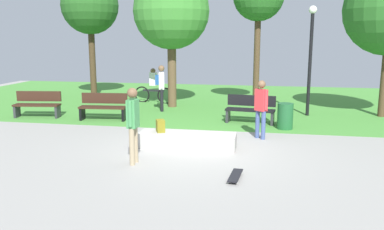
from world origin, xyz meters
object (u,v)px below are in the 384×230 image
(skater_performing_trick, at_px, (133,120))
(skater_watching, at_px, (261,105))
(park_bench_near_path, at_px, (38,104))
(pedestrian_with_backpack, at_px, (161,84))
(park_bench_near_lamppost, at_px, (103,106))
(trash_bin, at_px, (285,116))
(backpack_on_ledge, at_px, (160,126))
(tree_broad_elm, at_px, (171,12))
(concrete_ledge, at_px, (187,140))
(tree_slender_maple, at_px, (90,6))
(lamp_post, at_px, (311,49))
(skateboard_by_ledge, at_px, (235,175))
(park_bench_center_lawn, at_px, (250,109))
(cyclist_on_bicycle, at_px, (153,88))

(skater_performing_trick, xyz_separation_m, skater_watching, (2.75, 2.81, -0.05))
(park_bench_near_path, xyz_separation_m, pedestrian_with_backpack, (3.99, 1.96, 0.58))
(park_bench_near_lamppost, distance_m, pedestrian_with_backpack, 2.56)
(skater_watching, height_order, trash_bin, skater_watching)
(backpack_on_ledge, distance_m, pedestrian_with_backpack, 5.10)
(tree_broad_elm, bearing_deg, backpack_on_ledge, -79.60)
(concrete_ledge, xyz_separation_m, pedestrian_with_backpack, (-1.99, 4.91, 0.87))
(park_bench_near_path, height_order, park_bench_near_lamppost, same)
(park_bench_near_lamppost, height_order, tree_slender_maple, tree_slender_maple)
(skater_performing_trick, xyz_separation_m, trash_bin, (3.48, 4.17, -0.61))
(tree_slender_maple, bearing_deg, pedestrian_with_backpack, -35.56)
(skater_watching, bearing_deg, lamp_post, 66.52)
(skateboard_by_ledge, bearing_deg, park_bench_center_lawn, 89.32)
(skater_performing_trick, distance_m, cyclist_on_bicycle, 8.53)
(concrete_ledge, relative_size, tree_broad_elm, 0.47)
(skater_watching, distance_m, park_bench_center_lawn, 2.13)
(lamp_post, bearing_deg, cyclist_on_bicycle, 164.32)
(park_bench_near_path, bearing_deg, tree_broad_elm, 35.61)
(lamp_post, relative_size, cyclist_on_bicycle, 2.15)
(skater_performing_trick, relative_size, park_bench_center_lawn, 1.04)
(concrete_ledge, distance_m, pedestrian_with_backpack, 5.37)
(tree_broad_elm, bearing_deg, park_bench_near_path, -144.39)
(pedestrian_with_backpack, bearing_deg, tree_broad_elm, 79.70)
(tree_broad_elm, relative_size, lamp_post, 1.37)
(park_bench_center_lawn, xyz_separation_m, trash_bin, (1.09, -0.68, -0.08))
(concrete_ledge, bearing_deg, skater_watching, 35.11)
(skater_watching, height_order, lamp_post, lamp_post)
(skateboard_by_ledge, height_order, trash_bin, trash_bin)
(skater_watching, bearing_deg, park_bench_center_lawn, 100.01)
(tree_slender_maple, bearing_deg, tree_broad_elm, -23.65)
(trash_bin, bearing_deg, skater_performing_trick, -129.81)
(backpack_on_ledge, bearing_deg, skater_performing_trick, 147.54)
(concrete_ledge, height_order, park_bench_center_lawn, park_bench_center_lawn)
(tree_broad_elm, bearing_deg, lamp_post, -10.07)
(skater_watching, xyz_separation_m, park_bench_near_lamppost, (-5.33, 1.64, -0.47))
(concrete_ledge, bearing_deg, cyclist_on_bicycle, 112.63)
(lamp_post, height_order, pedestrian_with_backpack, lamp_post)
(trash_bin, relative_size, cyclist_on_bicycle, 0.45)
(concrete_ledge, distance_m, tree_slender_maple, 10.63)
(tree_broad_elm, bearing_deg, skater_performing_trick, -83.29)
(tree_slender_maple, relative_size, cyclist_on_bicycle, 3.05)
(lamp_post, xyz_separation_m, pedestrian_with_backpack, (-5.44, -0.10, -1.32))
(concrete_ledge, bearing_deg, park_bench_near_path, 153.69)
(park_bench_center_lawn, height_order, cyclist_on_bicycle, cyclist_on_bicycle)
(park_bench_near_lamppost, bearing_deg, park_bench_near_path, 179.37)
(backpack_on_ledge, relative_size, trash_bin, 0.40)
(tree_slender_maple, bearing_deg, lamp_post, -16.37)
(park_bench_center_lawn, bearing_deg, skater_watching, -79.99)
(skater_performing_trick, bearing_deg, trash_bin, 50.19)
(tree_slender_maple, xyz_separation_m, tree_broad_elm, (4.23, -1.85, -0.39))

